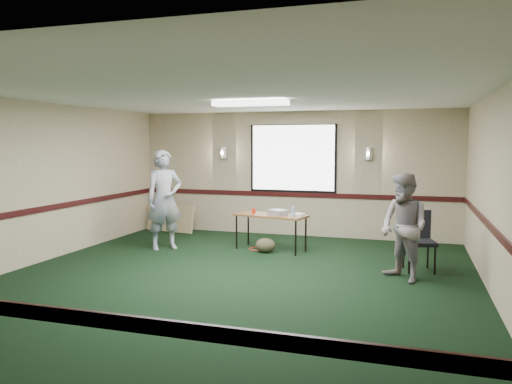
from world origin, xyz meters
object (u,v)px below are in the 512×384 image
(folding_table, at_px, (271,217))
(projector, at_px, (278,213))
(person_left, at_px, (164,200))
(person_right, at_px, (404,227))
(conference_chair, at_px, (418,235))

(folding_table, height_order, projector, projector)
(person_left, bearing_deg, projector, -32.15)
(projector, relative_size, person_left, 0.16)
(folding_table, relative_size, projector, 4.73)
(projector, relative_size, person_right, 0.19)
(person_left, relative_size, person_right, 1.19)
(conference_chair, height_order, person_left, person_left)
(person_left, bearing_deg, person_right, -56.35)
(person_left, xyz_separation_m, person_right, (4.38, -0.97, -0.15))
(folding_table, distance_m, person_left, 2.04)
(projector, height_order, person_right, person_right)
(folding_table, distance_m, conference_chair, 2.72)
(projector, distance_m, person_left, 2.16)
(projector, height_order, conference_chair, conference_chair)
(folding_table, bearing_deg, conference_chair, -2.65)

